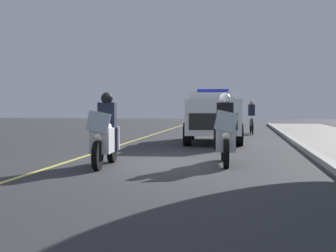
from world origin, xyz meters
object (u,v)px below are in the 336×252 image
Objects in this scene: police_suv at (213,115)px; cyclist_background at (252,117)px; police_motorcycle_lead_left at (105,136)px; police_motorcycle_lead_right at (225,135)px.

cyclist_background is at bearing 164.06° from police_suv.
police_motorcycle_lead_left and police_motorcycle_lead_right have the same top height.
cyclist_background is (-5.54, 1.58, -0.22)m from police_suv.
police_suv is (-7.46, 2.02, 0.37)m from police_motorcycle_lead_left.
police_motorcycle_lead_left is 7.74m from police_suv.
cyclist_background is at bearing 164.53° from police_motorcycle_lead_left.
police_motorcycle_lead_right reaches higher than cyclist_background.
police_motorcycle_lead_right is 6.68m from police_suv.
police_suv is (-6.63, -0.72, 0.37)m from police_motorcycle_lead_right.
police_motorcycle_lead_left is 2.86m from police_motorcycle_lead_right.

